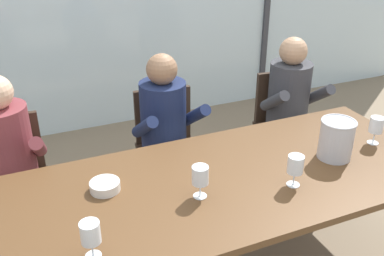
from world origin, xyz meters
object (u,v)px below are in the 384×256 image
at_px(person_maroon_top, 7,159).
at_px(ice_bucket_primary, 336,139).
at_px(person_charcoal_jacket, 293,105).
at_px(wine_glass_near_bucket, 376,125).
at_px(wine_glass_center_pour, 90,234).
at_px(chair_center, 284,118).
at_px(wine_glass_by_left_taster, 200,177).
at_px(wine_glass_by_right_taster, 295,166).
at_px(dining_table, 218,190).
at_px(person_navy_polo, 168,129).
at_px(chair_near_curtain, 12,174).
at_px(tasting_bowl, 105,186).
at_px(chair_left_of_center, 167,140).

bearing_deg(person_maroon_top, ice_bucket_primary, -19.88).
bearing_deg(person_maroon_top, person_charcoal_jacket, 5.29).
distance_m(wine_glass_near_bucket, wine_glass_center_pour, 1.82).
bearing_deg(chair_center, wine_glass_by_left_taster, -134.76).
bearing_deg(wine_glass_by_right_taster, wine_glass_near_bucket, 14.51).
height_order(dining_table, person_navy_polo, person_navy_polo).
relative_size(person_navy_polo, wine_glass_by_right_taster, 6.80).
bearing_deg(chair_near_curtain, wine_glass_by_right_taster, -36.46).
height_order(ice_bucket_primary, wine_glass_by_left_taster, ice_bucket_primary).
bearing_deg(chair_near_curtain, wine_glass_by_left_taster, -46.36).
relative_size(ice_bucket_primary, tasting_bowl, 1.51).
bearing_deg(person_navy_polo, chair_left_of_center, 70.01).
height_order(person_charcoal_jacket, wine_glass_near_bucket, person_charcoal_jacket).
xyz_separation_m(person_maroon_top, tasting_bowl, (0.46, -0.63, 0.08)).
bearing_deg(chair_left_of_center, wine_glass_center_pour, -115.17).
relative_size(chair_near_curtain, chair_left_of_center, 1.00).
relative_size(person_navy_polo, ice_bucket_primary, 5.03).
distance_m(chair_left_of_center, person_charcoal_jacket, 1.01).
relative_size(person_charcoal_jacket, wine_glass_by_right_taster, 6.80).
bearing_deg(ice_bucket_primary, wine_glass_by_right_taster, -159.02).
relative_size(ice_bucket_primary, wine_glass_near_bucket, 1.35).
relative_size(chair_left_of_center, person_maroon_top, 0.73).
relative_size(person_maroon_top, person_charcoal_jacket, 1.00).
relative_size(chair_left_of_center, tasting_bowl, 5.53).
bearing_deg(person_charcoal_jacket, tasting_bowl, -153.67).
bearing_deg(chair_center, person_navy_polo, -167.45).
distance_m(dining_table, chair_center, 1.41).
distance_m(chair_center, wine_glass_by_left_taster, 1.61).
height_order(tasting_bowl, wine_glass_center_pour, wine_glass_center_pour).
bearing_deg(chair_near_curtain, wine_glass_center_pour, -74.13).
xyz_separation_m(person_maroon_top, wine_glass_near_bucket, (2.09, -0.79, 0.18)).
distance_m(ice_bucket_primary, wine_glass_by_left_taster, 0.88).
xyz_separation_m(dining_table, chair_near_curtain, (-1.02, 0.89, -0.17)).
relative_size(chair_near_curtain, wine_glass_by_right_taster, 4.97).
height_order(person_charcoal_jacket, wine_glass_center_pour, person_charcoal_jacket).
xyz_separation_m(person_navy_polo, ice_bucket_primary, (0.72, -0.83, 0.18)).
distance_m(chair_center, person_navy_polo, 1.07).
bearing_deg(wine_glass_by_left_taster, chair_center, 39.81).
height_order(dining_table, chair_left_of_center, chair_left_of_center).
distance_m(tasting_bowl, wine_glass_near_bucket, 1.65).
bearing_deg(wine_glass_near_bucket, person_charcoal_jacket, 92.42).
xyz_separation_m(person_charcoal_jacket, wine_glass_by_left_taster, (-1.18, -0.87, 0.17)).
height_order(chair_near_curtain, tasting_bowl, chair_near_curtain).
bearing_deg(chair_near_curtain, person_navy_polo, -4.34).
relative_size(chair_near_curtain, person_maroon_top, 0.73).
xyz_separation_m(person_navy_polo, wine_glass_near_bucket, (1.06, -0.79, 0.18)).
relative_size(dining_table, wine_glass_by_left_taster, 14.80).
bearing_deg(chair_left_of_center, wine_glass_near_bucket, -35.97).
xyz_separation_m(person_charcoal_jacket, wine_glass_by_right_taster, (-0.69, -0.97, 0.17)).
distance_m(chair_near_curtain, ice_bucket_primary, 2.02).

